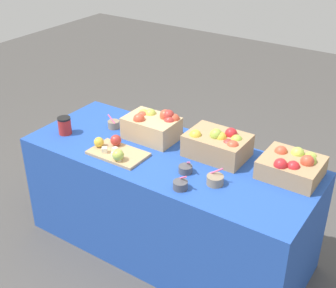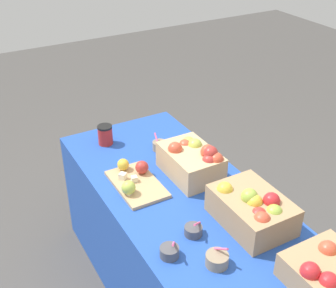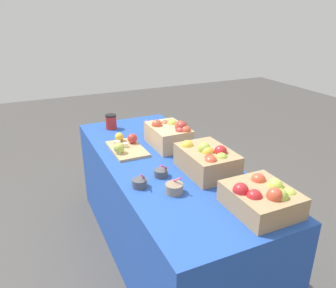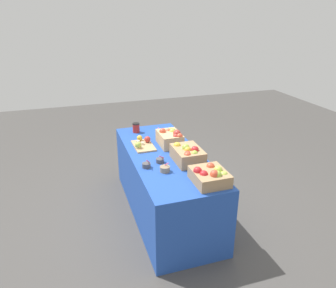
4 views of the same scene
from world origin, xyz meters
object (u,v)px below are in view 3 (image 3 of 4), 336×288
sample_bowl_near (161,173)px  coffee_cup (111,122)px  cutting_board_front (125,146)px  sample_bowl_far (140,183)px  apple_crate_right (169,134)px  sample_bowl_mid (149,129)px  apple_crate_middle (207,160)px  apple_crate_left (262,198)px  sample_bowl_extra (174,188)px

sample_bowl_near → coffee_cup: bearing=-177.8°
cutting_board_front → sample_bowl_far: (0.55, -0.09, -0.00)m
coffee_cup → cutting_board_front: bearing=-3.5°
apple_crate_right → sample_bowl_mid: apple_crate_right is taller
apple_crate_middle → apple_crate_right: (-0.48, -0.03, 0.01)m
apple_crate_left → cutting_board_front: (-1.02, -0.38, -0.04)m
sample_bowl_far → coffee_cup: size_ratio=0.84×
apple_crate_right → apple_crate_middle: bearing=3.3°
cutting_board_front → sample_bowl_far: 0.56m
apple_crate_left → coffee_cup: apple_crate_left is taller
sample_bowl_far → coffee_cup: bearing=173.0°
apple_crate_left → sample_bowl_near: bearing=-149.7°
apple_crate_left → sample_bowl_extra: 0.46m
apple_crate_right → cutting_board_front: bearing=-102.2°
sample_bowl_near → apple_crate_middle: bearing=76.5°
cutting_board_front → apple_crate_left: bearing=20.4°
apple_crate_right → cutting_board_front: 0.33m
sample_bowl_mid → sample_bowl_far: same height
cutting_board_front → sample_bowl_extra: 0.69m
apple_crate_left → sample_bowl_mid: size_ratio=3.34×
sample_bowl_extra → sample_bowl_mid: bearing=166.3°
apple_crate_left → apple_crate_right: apple_crate_right is taller
cutting_board_front → sample_bowl_far: bearing=-9.8°
sample_bowl_mid → apple_crate_middle: bearing=4.4°
apple_crate_left → apple_crate_middle: (-0.47, -0.04, 0.01)m
sample_bowl_extra → coffee_cup: bearing=-178.7°
sample_bowl_extra → apple_crate_middle: bearing=115.7°
apple_crate_left → cutting_board_front: size_ratio=0.94×
sample_bowl_far → apple_crate_left: bearing=45.2°
sample_bowl_near → sample_bowl_extra: bearing=-3.3°
sample_bowl_mid → sample_bowl_far: bearing=-25.3°
sample_bowl_mid → coffee_cup: (-0.22, -0.25, 0.03)m
apple_crate_right → sample_bowl_extra: 0.67m
apple_crate_left → cutting_board_front: bearing=-159.6°
cutting_board_front → sample_bowl_far: sample_bowl_far is taller
apple_crate_middle → sample_bowl_far: (-0.00, -0.44, -0.06)m
apple_crate_middle → sample_bowl_extra: bearing=-64.3°
coffee_cup → sample_bowl_far: bearing=-7.0°
sample_bowl_near → sample_bowl_mid: (-0.73, 0.21, 0.00)m
sample_bowl_mid → coffee_cup: size_ratio=0.84×
sample_bowl_near → coffee_cup: coffee_cup is taller
sample_bowl_near → coffee_cup: 0.95m
apple_crate_right → cutting_board_front: size_ratio=0.96×
apple_crate_middle → sample_bowl_near: apple_crate_middle is taller
apple_crate_right → coffee_cup: size_ratio=2.87×
sample_bowl_mid → sample_bowl_extra: sample_bowl_extra is taller
sample_bowl_far → coffee_cup: coffee_cup is taller
sample_bowl_far → apple_crate_right: bearing=139.6°
apple_crate_middle → coffee_cup: size_ratio=3.12×
sample_bowl_extra → coffee_cup: 1.15m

